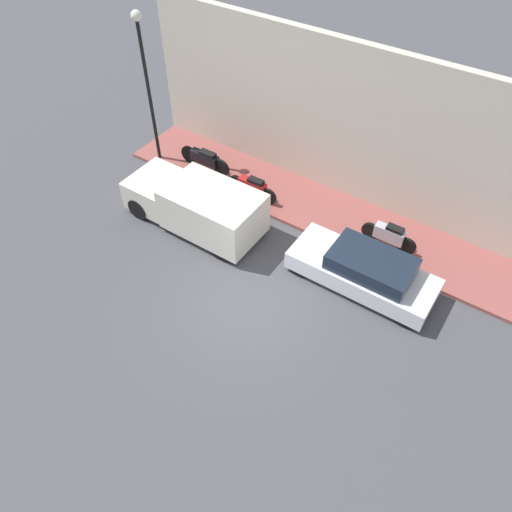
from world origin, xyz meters
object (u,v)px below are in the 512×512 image
at_px(motorcycle_red, 253,187).
at_px(motorcycle_black, 205,159).
at_px(delivery_van, 196,204).
at_px(streetlamp, 145,69).
at_px(parked_car, 364,271).
at_px(scooter_silver, 389,235).

xyz_separation_m(motorcycle_red, motorcycle_black, (0.36, 2.35, 0.02)).
height_order(delivery_van, streetlamp, streetlamp).
relative_size(parked_car, scooter_silver, 2.38).
height_order(parked_car, motorcycle_black, parked_car).
xyz_separation_m(scooter_silver, streetlamp, (-0.43, 9.13, 3.06)).
bearing_deg(delivery_van, scooter_silver, -66.56).
bearing_deg(scooter_silver, motorcycle_black, 90.22).
bearing_deg(delivery_van, parked_car, -83.63).
distance_m(motorcycle_red, motorcycle_black, 2.37).
bearing_deg(scooter_silver, delivery_van, 113.44).
relative_size(scooter_silver, motorcycle_black, 0.83).
bearing_deg(motorcycle_black, scooter_silver, -89.78).
relative_size(scooter_silver, streetlamp, 0.33).
xyz_separation_m(motorcycle_black, streetlamp, (-0.40, 1.91, 3.06)).
xyz_separation_m(motorcycle_red, streetlamp, (-0.04, 4.26, 3.07)).
height_order(delivery_van, motorcycle_red, delivery_van).
relative_size(delivery_van, streetlamp, 0.87).
distance_m(parked_car, motorcycle_red, 5.09).
xyz_separation_m(parked_car, motorcycle_red, (1.44, 4.88, -0.05)).
xyz_separation_m(parked_car, delivery_van, (-0.63, 5.68, 0.25)).
distance_m(delivery_van, scooter_silver, 6.20).
bearing_deg(motorcycle_red, motorcycle_black, 81.38).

